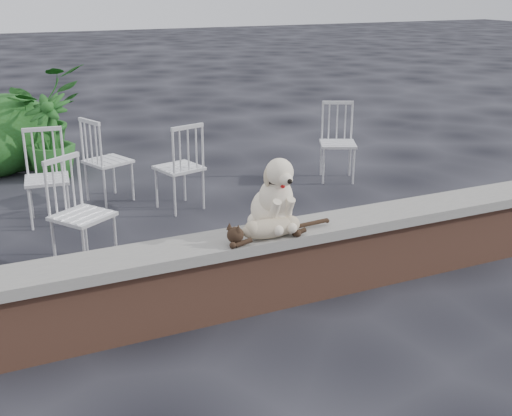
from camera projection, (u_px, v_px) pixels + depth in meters
name	position (u px, v px, depth m)	size (l,w,h in m)	color
ground	(352.00, 284.00, 5.15)	(60.00, 60.00, 0.00)	black
brick_wall	(354.00, 255.00, 5.07)	(6.00, 0.30, 0.50)	brown
capstone	(356.00, 221.00, 4.97)	(6.20, 0.40, 0.08)	slate
dog	(272.00, 192.00, 4.61)	(0.38, 0.50, 0.58)	beige
cat	(271.00, 226.00, 4.52)	(1.01, 0.24, 0.17)	tan
chair_b	(47.00, 178.00, 6.33)	(0.56, 0.56, 0.94)	silver
chair_a	(82.00, 214.00, 5.34)	(0.56, 0.56, 0.94)	silver
chair_e	(108.00, 160.00, 6.97)	(0.56, 0.56, 0.94)	silver
chair_c	(179.00, 166.00, 6.73)	(0.56, 0.56, 0.94)	silver
chair_d	(338.00, 142.00, 7.73)	(0.56, 0.56, 0.94)	silver
potted_plant_a	(37.00, 116.00, 8.32)	(1.18, 1.02, 1.31)	#1E4915
potted_plant_b	(50.00, 137.00, 7.77)	(0.58, 0.58, 1.04)	#1E4915
shrubbery	(7.00, 137.00, 8.27)	(1.41, 1.53, 1.02)	#1E4915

